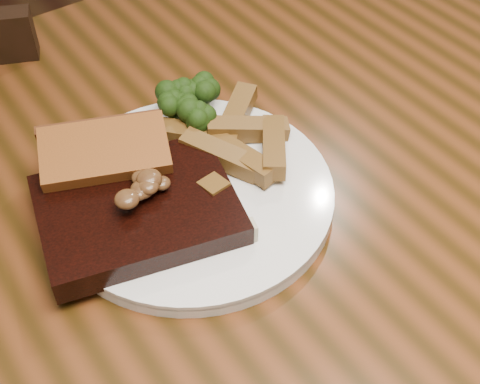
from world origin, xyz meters
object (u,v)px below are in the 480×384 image
Objects in this scene: garlic_bread at (108,170)px; plate at (193,195)px; dining_table at (242,284)px; potato_wedges at (230,147)px; steak at (138,211)px.

plate is at bearing -24.05° from garlic_bread.
dining_table is 5.93× the size of plate.
dining_table is 13.54× the size of garlic_bread.
plate is at bearing -160.92° from potato_wedges.
steak is at bearing -177.04° from plate.
plate is at bearing 109.62° from dining_table.
garlic_bread reaches higher than potato_wedges.
potato_wedges is (0.11, -0.04, -0.00)m from garlic_bread.
garlic_bread is 0.12m from potato_wedges.
plate reaches higher than dining_table.
potato_wedges reaches higher than plate.
dining_table is 9.20× the size of steak.
potato_wedges is at bearing 63.60° from dining_table.
steak is at bearing -168.97° from potato_wedges.
garlic_bread is at bearing 101.81° from steak.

